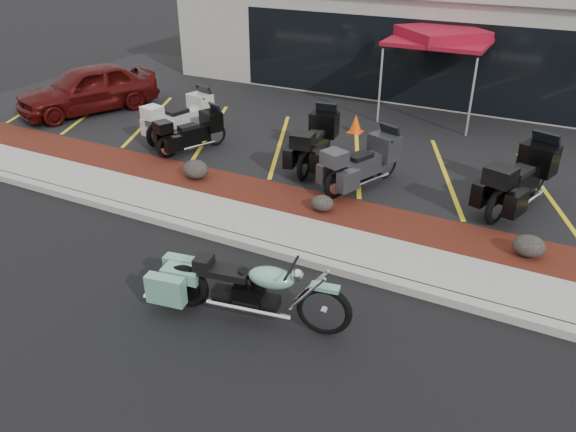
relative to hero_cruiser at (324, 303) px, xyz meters
The scene contains 18 objects.
ground 2.11m from the hero_cruiser, 159.02° to the left, with size 90.00×90.00×0.00m, color black.
curb 2.55m from the hero_cruiser, 139.43° to the left, with size 24.00×0.25×0.15m, color gray.
sidewalk 3.05m from the hero_cruiser, 129.25° to the left, with size 24.00×1.20×0.15m, color gray.
mulch_bed 4.04m from the hero_cruiser, 118.33° to the left, with size 24.00×1.20×0.16m, color black.
upper_lot 9.14m from the hero_cruiser, 102.03° to the left, with size 26.00×9.60×0.15m, color black.
dealership_building 15.39m from the hero_cruiser, 97.14° to the left, with size 18.00×8.16×4.00m.
boulder_left 5.91m from the hero_cruiser, 143.86° to the left, with size 0.62×0.51×0.44m, color black.
boulder_mid 3.68m from the hero_cruiser, 114.56° to the left, with size 0.47×0.39×0.34m, color black.
boulder_right 4.20m from the hero_cruiser, 54.65° to the left, with size 0.55×0.46×0.39m, color black.
hero_cruiser is the anchor object (origin of this frame).
touring_white 8.98m from the hero_cruiser, 135.70° to the left, with size 2.25×0.86×1.31m, color silver, non-canonical shape.
touring_black_front 7.81m from the hero_cruiser, 135.31° to the left, with size 1.95×0.74×1.13m, color black, non-canonical shape.
touring_black_mid 6.81m from the hero_cruiser, 113.85° to the left, with size 2.32×0.88×1.35m, color black, non-canonical shape.
touring_grey 5.59m from the hero_cruiser, 99.36° to the left, with size 2.23×0.85×1.30m, color #2D2D32, non-canonical shape.
touring_black_rear 6.51m from the hero_cruiser, 69.86° to the left, with size 2.48×0.95×1.44m, color black, non-canonical shape.
parked_car 12.32m from the hero_cruiser, 149.95° to the left, with size 1.68×4.17×1.42m, color #420A09.
traffic_cone 8.55m from the hero_cruiser, 108.13° to the left, with size 0.36×0.36×0.50m, color #F64B08.
popup_canopy 10.80m from the hero_cruiser, 96.13° to the left, with size 3.32×3.32×2.56m.
Camera 1 is at (4.44, -6.78, 5.48)m, focal length 35.00 mm.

